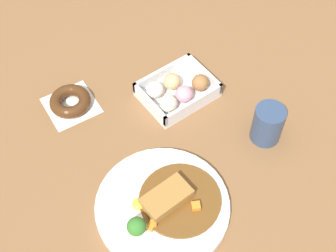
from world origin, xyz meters
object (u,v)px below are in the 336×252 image
object	(u,v)px
curry_plate	(163,206)
chocolate_ring_donut	(70,102)
donut_box	(177,91)
coffee_mug	(268,124)

from	to	relation	value
curry_plate	chocolate_ring_donut	world-z (taller)	curry_plate
donut_box	coffee_mug	bearing A→B (deg)	-66.66
chocolate_ring_donut	curry_plate	bearing A→B (deg)	-87.29
curry_plate	coffee_mug	distance (m)	0.30
chocolate_ring_donut	coffee_mug	size ratio (longest dim) A/B	1.35
chocolate_ring_donut	coffee_mug	xyz separation A→B (m)	(0.32, -0.35, 0.03)
coffee_mug	chocolate_ring_donut	bearing A→B (deg)	132.29
donut_box	coffee_mug	world-z (taller)	coffee_mug
curry_plate	chocolate_ring_donut	size ratio (longest dim) A/B	2.20
donut_box	coffee_mug	size ratio (longest dim) A/B	1.83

